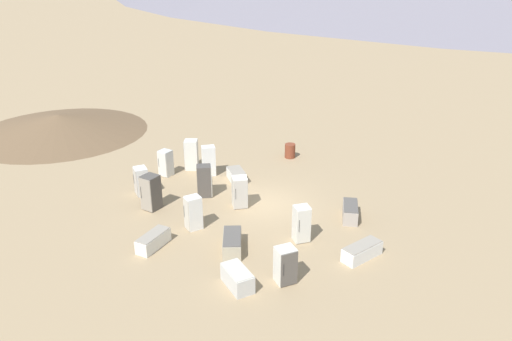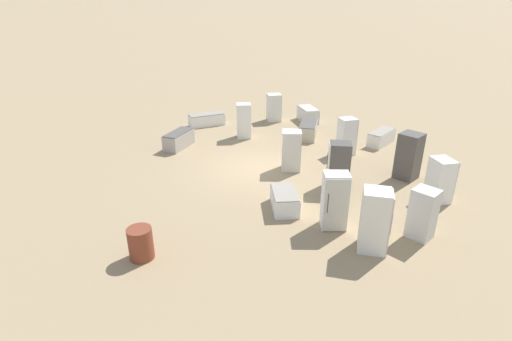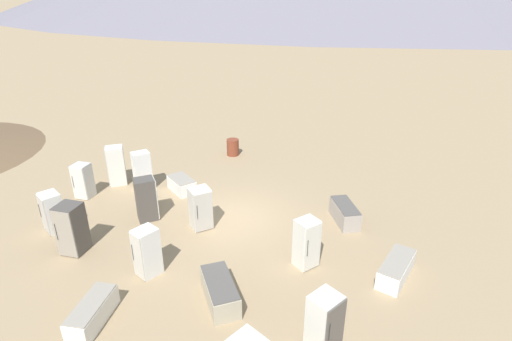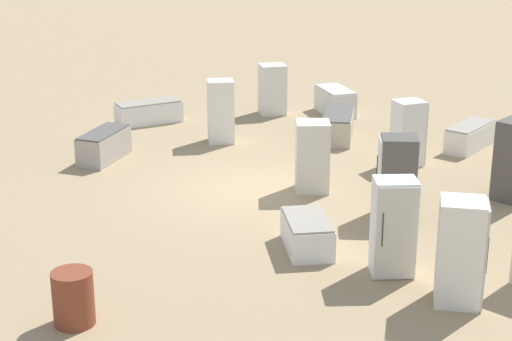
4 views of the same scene
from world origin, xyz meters
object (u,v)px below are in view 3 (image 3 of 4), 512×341
at_px(discarded_fridge_9, 142,171).
at_px(discarded_fridge_12, 72,229).
at_px(discarded_fridge_0, 345,213).
at_px(discarded_fridge_11, 52,212).
at_px(discarded_fridge_1, 201,208).
at_px(discarded_fridge_10, 116,166).
at_px(discarded_fridge_13, 307,243).
at_px(discarded_fridge_15, 147,252).
at_px(discarded_fridge_6, 396,269).
at_px(discarded_fridge_3, 325,321).
at_px(discarded_fridge_14, 83,181).
at_px(discarded_fridge_2, 220,291).
at_px(discarded_fridge_7, 182,184).
at_px(discarded_fridge_8, 146,199).
at_px(rusty_barrel, 233,147).
at_px(discarded_fridge_4, 92,313).

bearing_deg(discarded_fridge_9, discarded_fridge_12, -133.67).
bearing_deg(discarded_fridge_0, discarded_fridge_11, -5.76).
height_order(discarded_fridge_0, discarded_fridge_1, discarded_fridge_1).
bearing_deg(discarded_fridge_10, discarded_fridge_11, 147.27).
relative_size(discarded_fridge_11, discarded_fridge_13, 0.90).
bearing_deg(discarded_fridge_15, discarded_fridge_0, -113.50).
height_order(discarded_fridge_6, discarded_fridge_9, discarded_fridge_9).
xyz_separation_m(discarded_fridge_0, discarded_fridge_3, (-6.10, 0.37, 0.38)).
height_order(discarded_fridge_0, discarded_fridge_14, discarded_fridge_14).
height_order(discarded_fridge_0, discarded_fridge_2, discarded_fridge_0).
distance_m(discarded_fridge_3, discarded_fridge_11, 10.60).
xyz_separation_m(discarded_fridge_2, discarded_fridge_15, (0.69, 2.56, 0.45)).
bearing_deg(discarded_fridge_11, discarded_fridge_3, -162.74).
relative_size(discarded_fridge_6, discarded_fridge_12, 1.12).
bearing_deg(discarded_fridge_11, discarded_fridge_2, -163.14).
bearing_deg(discarded_fridge_3, discarded_fridge_13, -129.65).
bearing_deg(discarded_fridge_10, discarded_fridge_7, -121.24).
height_order(discarded_fridge_9, discarded_fridge_11, discarded_fridge_9).
xyz_separation_m(discarded_fridge_10, discarded_fridge_12, (-5.12, -1.38, -0.01)).
distance_m(discarded_fridge_8, discarded_fridge_10, 3.83).
bearing_deg(discarded_fridge_12, discarded_fridge_7, -107.98).
height_order(discarded_fridge_8, rusty_barrel, discarded_fridge_8).
bearing_deg(discarded_fridge_13, discarded_fridge_4, -11.84).
bearing_deg(discarded_fridge_6, discarded_fridge_11, 21.77).
relative_size(discarded_fridge_2, discarded_fridge_7, 1.23).
xyz_separation_m(discarded_fridge_4, discarded_fridge_8, (5.28, 1.05, 0.54)).
height_order(discarded_fridge_13, discarded_fridge_15, discarded_fridge_13).
distance_m(discarded_fridge_1, discarded_fridge_7, 3.27).
relative_size(discarded_fridge_2, discarded_fridge_12, 1.10).
relative_size(discarded_fridge_2, discarded_fridge_6, 0.98).
bearing_deg(discarded_fridge_3, discarded_fridge_1, -96.70).
bearing_deg(discarded_fridge_10, discarded_fridge_9, -129.12).
relative_size(discarded_fridge_7, rusty_barrel, 1.78).
relative_size(discarded_fridge_0, discarded_fridge_7, 1.13).
height_order(discarded_fridge_7, discarded_fridge_12, discarded_fridge_12).
xyz_separation_m(discarded_fridge_2, rusty_barrel, (10.93, 2.73, 0.09)).
xyz_separation_m(discarded_fridge_0, discarded_fridge_12, (-4.02, 8.94, 0.52)).
distance_m(discarded_fridge_2, discarded_fridge_9, 8.27).
xyz_separation_m(discarded_fridge_4, discarded_fridge_14, (6.35, 4.56, 0.43)).
height_order(discarded_fridge_3, discarded_fridge_13, discarded_fridge_13).
relative_size(discarded_fridge_2, discarded_fridge_3, 1.31).
bearing_deg(discarded_fridge_13, discarded_fridge_3, 57.23).
xyz_separation_m(discarded_fridge_6, discarded_fridge_13, (-0.01, 2.81, 0.52)).
bearing_deg(discarded_fridge_2, discarded_fridge_14, -63.86).
relative_size(discarded_fridge_12, rusty_barrel, 2.00).
relative_size(discarded_fridge_8, discarded_fridge_12, 0.96).
distance_m(discarded_fridge_9, rusty_barrel, 5.58).
bearing_deg(discarded_fridge_4, rusty_barrel, 85.48).
bearing_deg(rusty_barrel, discarded_fridge_9, 149.70).
height_order(discarded_fridge_0, discarded_fridge_13, discarded_fridge_13).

